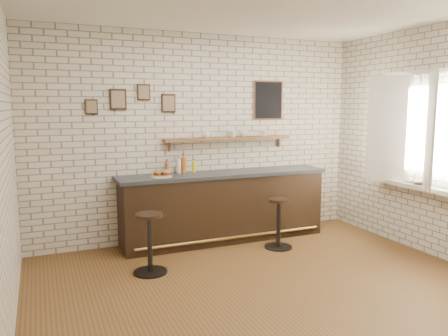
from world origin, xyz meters
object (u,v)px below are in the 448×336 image
(shelf_cup_c, at_px, (244,133))
(book_lower, at_px, (412,183))
(shelf_cup_d, at_px, (264,133))
(book_upper, at_px, (413,181))
(bar_counter, at_px, (224,206))
(bar_stool_right, at_px, (279,221))
(bitters_bottle_brown, at_px, (167,168))
(bitters_bottle_white, at_px, (179,167))
(shelf_cup_a, at_px, (206,135))
(condiment_bottle_yellow, at_px, (194,167))
(sandwich_plate, at_px, (162,176))
(shelf_cup_b, at_px, (233,134))
(bitters_bottle_amber, at_px, (183,165))
(ciabatta_sandwich, at_px, (162,173))
(bar_stool_left, at_px, (150,241))

(shelf_cup_c, relative_size, book_lower, 0.56)
(shelf_cup_d, relative_size, book_upper, 0.42)
(bar_counter, xyz_separation_m, bar_stool_right, (0.55, -0.63, -0.13))
(shelf_cup_d, height_order, book_upper, shelf_cup_d)
(bitters_bottle_brown, distance_m, bitters_bottle_white, 0.17)
(shelf_cup_a, bearing_deg, condiment_bottle_yellow, 176.18)
(bar_counter, distance_m, book_upper, 2.62)
(bitters_bottle_brown, bearing_deg, sandwich_plate, -121.91)
(shelf_cup_b, bearing_deg, bar_stool_right, -123.67)
(condiment_bottle_yellow, relative_size, book_upper, 0.86)
(bitters_bottle_amber, xyz_separation_m, condiment_bottle_yellow, (0.16, -0.00, -0.03))
(book_upper, bearing_deg, bar_counter, -178.20)
(bar_counter, height_order, shelf_cup_d, shelf_cup_d)
(ciabatta_sandwich, xyz_separation_m, bitters_bottle_brown, (0.13, 0.22, 0.03))
(bitters_bottle_amber, relative_size, shelf_cup_c, 2.13)
(shelf_cup_c, bearing_deg, condiment_bottle_yellow, 105.19)
(condiment_bottle_yellow, bearing_deg, bar_stool_left, -131.70)
(ciabatta_sandwich, relative_size, shelf_cup_a, 2.31)
(bar_counter, bearing_deg, bitters_bottle_amber, 162.86)
(condiment_bottle_yellow, bearing_deg, shelf_cup_c, 1.94)
(bitters_bottle_amber, relative_size, bar_stool_left, 0.39)
(shelf_cup_a, height_order, book_lower, shelf_cup_a)
(bitters_bottle_brown, bearing_deg, book_upper, -28.69)
(shelf_cup_a, bearing_deg, shelf_cup_b, -11.39)
(bar_counter, relative_size, bitters_bottle_white, 13.39)
(bar_stool_left, bearing_deg, condiment_bottle_yellow, 48.30)
(condiment_bottle_yellow, xyz_separation_m, shelf_cup_c, (0.81, 0.03, 0.46))
(condiment_bottle_yellow, xyz_separation_m, bar_stool_left, (-0.91, -1.02, -0.71))
(shelf_cup_a, height_order, shelf_cup_d, same)
(shelf_cup_b, xyz_separation_m, shelf_cup_d, (0.53, 0.00, -0.01))
(shelf_cup_c, bearing_deg, shelf_cup_d, -76.75)
(bar_stool_right, height_order, shelf_cup_b, shelf_cup_b)
(sandwich_plate, bearing_deg, bar_stool_left, -114.89)
(bar_counter, xyz_separation_m, shelf_cup_d, (0.76, 0.20, 1.04))
(condiment_bottle_yellow, bearing_deg, book_lower, -32.08)
(bar_stool_right, relative_size, book_upper, 3.13)
(bitters_bottle_brown, xyz_separation_m, bitters_bottle_amber, (0.24, 0.00, 0.03))
(sandwich_plate, relative_size, book_lower, 1.19)
(bar_stool_right, bearing_deg, shelf_cup_a, 132.02)
(book_lower, bearing_deg, bitters_bottle_amber, 132.72)
(condiment_bottle_yellow, bearing_deg, bitters_bottle_brown, 180.00)
(condiment_bottle_yellow, bearing_deg, shelf_cup_d, 1.35)
(bar_counter, distance_m, bar_stool_right, 0.85)
(bitters_bottle_white, xyz_separation_m, book_lower, (2.77, -1.60, -0.16))
(bar_counter, relative_size, book_lower, 13.21)
(bitters_bottle_brown, height_order, shelf_cup_c, shelf_cup_c)
(sandwich_plate, height_order, condiment_bottle_yellow, condiment_bottle_yellow)
(bar_stool_right, bearing_deg, condiment_bottle_yellow, 139.90)
(bitters_bottle_white, relative_size, shelf_cup_c, 1.76)
(ciabatta_sandwich, bearing_deg, bar_stool_left, -115.53)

